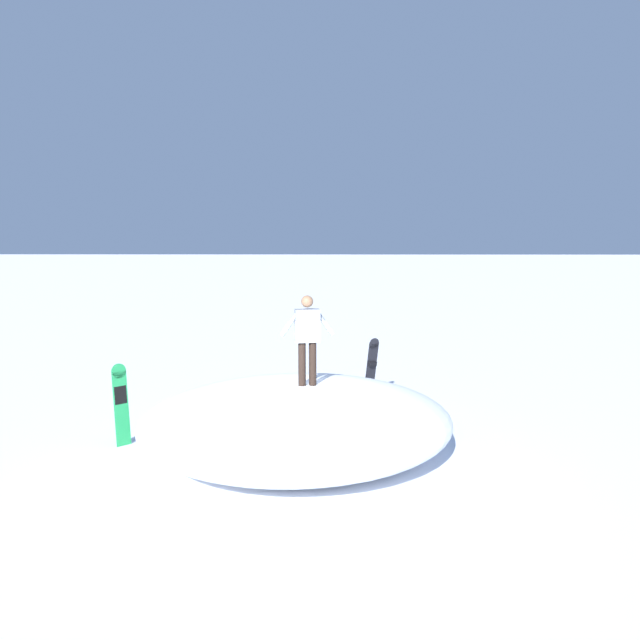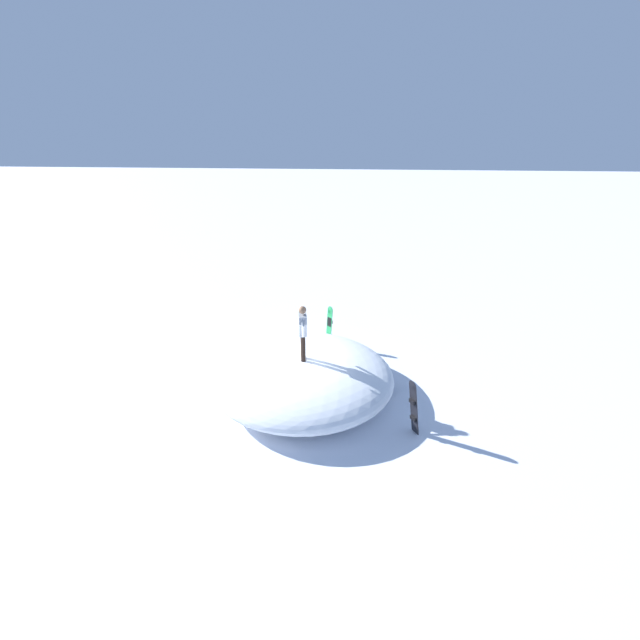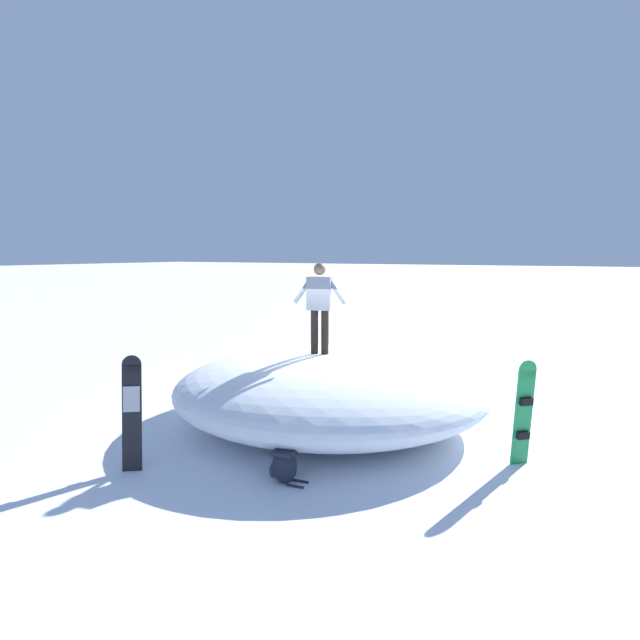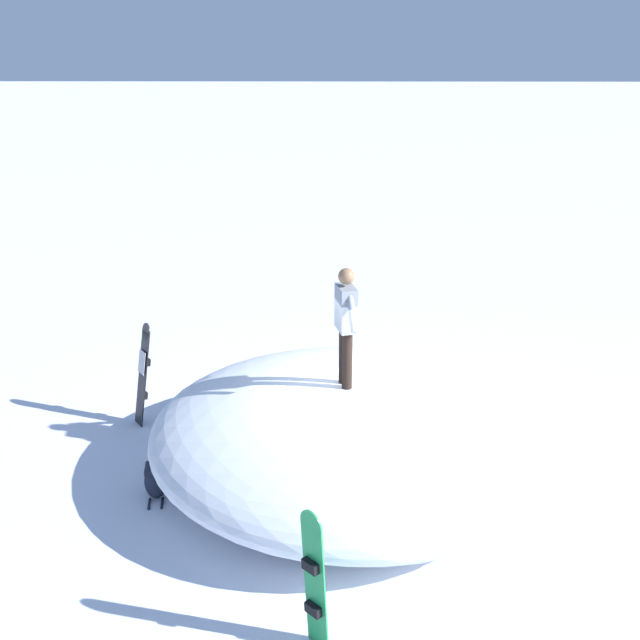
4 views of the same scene
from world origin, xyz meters
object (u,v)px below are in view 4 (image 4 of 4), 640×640
(snowboard_primary_upright, at_px, (314,578))
(snowboard_secondary_upright, at_px, (143,372))
(snowboarder_standing, at_px, (346,319))
(backpack_near, at_px, (156,480))

(snowboard_primary_upright, relative_size, snowboard_secondary_upright, 0.97)
(snowboarder_standing, bearing_deg, snowboard_primary_upright, -95.63)
(snowboard_primary_upright, height_order, snowboard_secondary_upright, snowboard_secondary_upright)
(snowboarder_standing, distance_m, snowboard_primary_upright, 3.91)
(snowboard_secondary_upright, relative_size, backpack_near, 2.99)
(snowboard_secondary_upright, xyz_separation_m, backpack_near, (0.62, -2.22, -0.62))
(backpack_near, bearing_deg, snowboard_primary_upright, -52.20)
(snowboarder_standing, xyz_separation_m, backpack_near, (-2.54, -0.82, -2.01))
(snowboard_primary_upright, bearing_deg, snowboarder_standing, 84.37)
(backpack_near, bearing_deg, snowboard_secondary_upright, 105.62)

